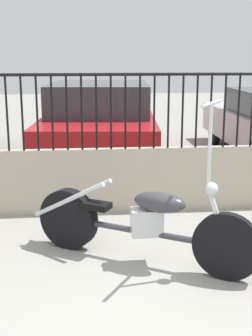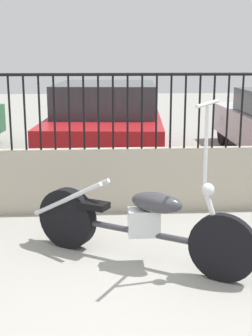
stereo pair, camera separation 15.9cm
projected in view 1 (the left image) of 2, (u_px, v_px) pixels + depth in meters
The scene contains 5 objects.
ground_plane at pixel (134, 314), 3.41m from camera, with size 40.00×40.00×0.00m, color gray.
low_wall at pixel (111, 180), 5.60m from camera, with size 10.64×0.18×0.76m.
fence_railing at pixel (111, 101), 5.38m from camera, with size 10.64×0.04×0.88m.
motorcycle_dark_grey at pixel (131, 221), 4.23m from camera, with size 1.92×1.24×1.49m.
car_red at pixel (100, 120), 8.47m from camera, with size 2.27×4.72×1.36m.
Camera 1 is at (-0.36, -3.04, 1.84)m, focal length 50.00 mm.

